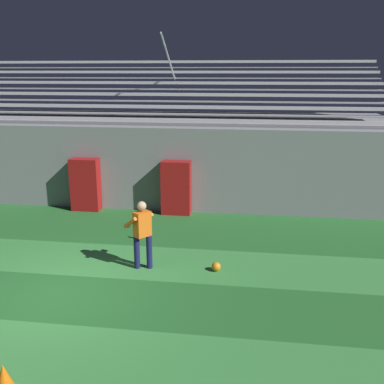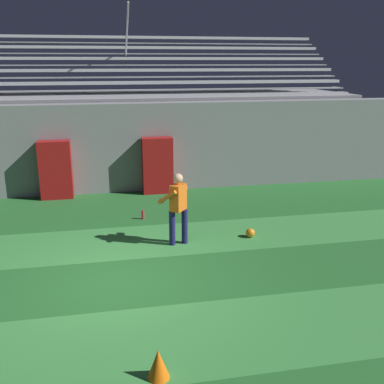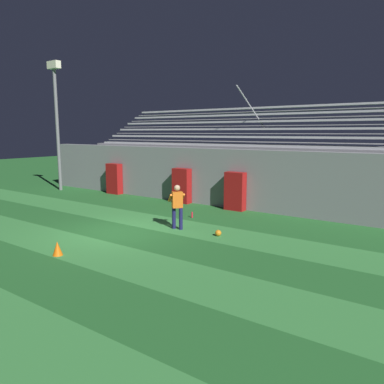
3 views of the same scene
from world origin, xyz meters
name	(u,v)px [view 2 (image 2 of 3)]	position (x,y,z in m)	size (l,w,h in m)	color
ground_plane	(115,283)	(0.00, 0.00, 0.00)	(80.00, 80.00, 0.00)	#236028
turf_stripe_mid	(120,346)	(0.00, -2.00, 0.00)	(28.00, 2.00, 0.01)	#38843D
turf_stripe_far	(112,243)	(0.00, 1.99, 0.00)	(28.00, 2.00, 0.01)	#38843D
back_wall	(107,148)	(0.00, 6.50, 1.40)	(24.00, 0.60, 2.80)	gray
padding_pillar_gate_left	(56,170)	(-1.55, 5.95, 0.89)	(0.95, 0.44, 1.77)	maroon
padding_pillar_gate_right	(158,166)	(1.55, 5.95, 0.89)	(0.95, 0.44, 1.77)	maroon
bleacher_stand	(105,132)	(0.00, 9.19, 1.51)	(18.00, 4.75, 5.83)	gray
goalkeeper	(178,204)	(1.48, 1.66, 0.95)	(0.73, 0.74, 1.67)	#19194C
soccer_ball	(250,233)	(3.25, 1.72, 0.11)	(0.22, 0.22, 0.22)	orange
traffic_cone	(158,364)	(0.48, -2.80, 0.21)	(0.30, 0.30, 0.42)	orange
water_bottle	(143,215)	(0.84, 3.51, 0.12)	(0.07, 0.07, 0.24)	red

